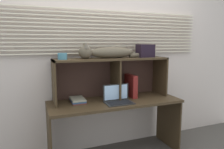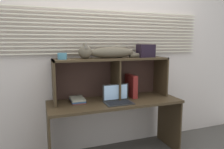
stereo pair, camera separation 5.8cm
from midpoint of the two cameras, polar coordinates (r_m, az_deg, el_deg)
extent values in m
cube|color=beige|center=(2.70, -2.30, 5.85)|extent=(4.40, 0.04, 2.50)
cube|color=beige|center=(2.65, -1.95, 6.01)|extent=(2.68, 0.02, 0.01)
cube|color=beige|center=(2.65, -1.95, 6.94)|extent=(2.68, 0.02, 0.01)
cube|color=beige|center=(2.65, -1.96, 7.87)|extent=(2.68, 0.02, 0.01)
cube|color=beige|center=(2.65, -1.96, 8.81)|extent=(2.68, 0.02, 0.01)
cube|color=beige|center=(2.65, -1.97, 9.74)|extent=(2.68, 0.02, 0.01)
cube|color=beige|center=(2.65, -1.97, 10.67)|extent=(2.68, 0.02, 0.01)
cube|color=beige|center=(2.65, -1.98, 11.60)|extent=(2.68, 0.02, 0.01)
cube|color=beige|center=(2.65, -1.98, 12.53)|extent=(2.68, 0.02, 0.01)
cube|color=beige|center=(2.66, -1.99, 13.46)|extent=(2.68, 0.02, 0.01)
cube|color=beige|center=(2.66, -1.99, 14.39)|extent=(2.68, 0.02, 0.01)
cube|color=beige|center=(2.66, -2.00, 15.31)|extent=(2.68, 0.02, 0.01)
cube|color=beige|center=(2.67, -2.00, 16.23)|extent=(2.68, 0.02, 0.01)
cube|color=beige|center=(2.68, -2.01, 17.14)|extent=(2.68, 0.02, 0.01)
cube|color=#3E2E1C|center=(2.49, 0.22, -7.52)|extent=(1.56, 0.57, 0.03)
cube|color=#3E2E1C|center=(2.46, -17.54, -16.91)|extent=(0.02, 0.51, 0.67)
cube|color=#3E2E1C|center=(2.96, 14.59, -12.32)|extent=(0.02, 0.51, 0.67)
cube|color=#3E2E1C|center=(2.50, -0.67, 4.27)|extent=(1.39, 0.33, 0.02)
cube|color=#3E2E1C|center=(2.38, -16.37, -2.10)|extent=(0.02, 0.33, 0.50)
cube|color=#3E2E1C|center=(2.84, 12.44, -0.24)|extent=(0.02, 0.33, 0.50)
cube|color=#3E2E1C|center=(2.55, 0.34, -1.30)|extent=(0.02, 0.32, 0.48)
cube|color=#442B23|center=(2.68, -1.89, -0.57)|extent=(1.39, 0.01, 0.50)
ellipsoid|color=brown|center=(2.49, -0.78, 6.09)|extent=(0.55, 0.16, 0.14)
sphere|color=brown|center=(2.40, -8.05, 6.09)|extent=(0.15, 0.15, 0.15)
cone|color=brown|center=(2.36, -7.88, 7.91)|extent=(0.07, 0.07, 0.07)
cone|color=brown|center=(2.43, -8.30, 7.92)|extent=(0.07, 0.07, 0.07)
cylinder|color=brown|center=(2.64, 6.68, 5.31)|extent=(0.25, 0.06, 0.06)
cube|color=#242424|center=(2.38, 1.34, -7.81)|extent=(0.32, 0.21, 0.01)
cube|color=#242424|center=(2.44, 0.43, -4.89)|extent=(0.32, 0.01, 0.19)
cube|color=#ADD1F9|center=(2.44, 0.46, -4.91)|extent=(0.29, 0.00, 0.17)
cube|color=black|center=(2.36, 1.44, -7.73)|extent=(0.27, 0.15, 0.00)
cube|color=maroon|center=(2.65, 4.60, -3.09)|extent=(0.06, 0.26, 0.28)
cube|color=brown|center=(2.46, -10.11, -7.30)|extent=(0.15, 0.25, 0.01)
cube|color=#324E76|center=(2.46, -10.18, -6.98)|extent=(0.15, 0.25, 0.02)
cube|color=gray|center=(2.45, -10.17, -6.60)|extent=(0.15, 0.25, 0.02)
cylinder|color=teal|center=(2.35, -14.17, 4.88)|extent=(0.10, 0.10, 0.07)
cube|color=black|center=(2.69, 8.51, 6.47)|extent=(0.20, 0.15, 0.16)
camera|label=1|loc=(0.03, -90.66, -0.10)|focal=33.25mm
camera|label=2|loc=(0.03, 89.34, 0.10)|focal=33.25mm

